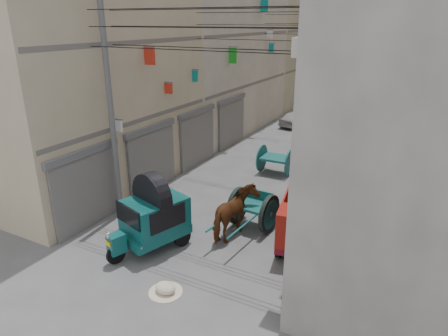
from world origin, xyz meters
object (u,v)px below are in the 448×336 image
Objects in this scene: auto_rickshaw at (153,215)px; distant_car_white at (297,118)px; feed_sack at (165,288)px; mini_truck at (301,227)px; tonga_cart at (253,209)px; distant_car_green at (361,84)px; horse at (235,214)px; second_cart at (276,159)px; distant_car_grey at (384,105)px.

auto_rickshaw reaches higher than distant_car_white.
mini_truck is at bearing 56.74° from feed_sack.
tonga_cart reaches higher than distant_car_green.
auto_rickshaw is 2.74m from horse.
horse is (0.99, -6.34, 0.15)m from second_cart.
mini_truck reaches higher than tonga_cart.
second_cart is at bearing 106.86° from mini_truck.
distant_car_white is at bearing 78.14° from distant_car_green.
distant_car_green is at bearing 91.46° from second_cart.
auto_rickshaw reaches higher than mini_truck.
mini_truck is at bearing 43.70° from auto_rickshaw.
mini_truck is 0.79× the size of distant_car_green.
auto_rickshaw reaches higher than distant_car_grey.
tonga_cart is 4.57m from feed_sack.
auto_rickshaw is at bearing 81.42° from distant_car_green.
mini_truck is 1.57× the size of horse.
distant_car_green is (-3.63, 10.14, 0.04)m from distant_car_grey.
mini_truck is 4.68m from feed_sack.
distant_car_white is at bearing 97.90° from feed_sack.
distant_car_white is at bearing -135.52° from distant_car_grey.
auto_rickshaw is 0.71× the size of distant_car_green.
feed_sack is at bearing 84.07° from distant_car_green.
mini_truck is at bearing -169.47° from horse.
mini_truck reaches higher than feed_sack.
auto_rickshaw is 1.41× the size of horse.
second_cart is 2.59× the size of feed_sack.
auto_rickshaw is at bearing 133.80° from feed_sack.
second_cart is 0.46× the size of distant_car_grey.
horse is at bearing 84.71° from feed_sack.
distant_car_grey is (1.46, 22.74, -0.17)m from tonga_cart.
auto_rickshaw is at bearing -125.87° from tonga_cart.
tonga_cart is 0.97× the size of mini_truck.
second_cart is at bearing 100.27° from auto_rickshaw.
second_cart is 0.37× the size of distant_car_green.
mini_truck is 2.11× the size of second_cart.
auto_rickshaw is 25.72m from distant_car_grey.
second_cart is 9.64m from distant_car_white.
distant_car_white is (-0.96, 17.55, -0.62)m from auto_rickshaw.
distant_car_grey reaches higher than feed_sack.
distant_car_grey is (-0.49, 23.36, -0.26)m from mini_truck.
horse is 0.66× the size of distant_car_white.
mini_truck is at bearing 88.66° from distant_car_green.
distant_car_white is (-2.03, 9.42, -0.18)m from second_cart.
auto_rickshaw is 0.92× the size of tonga_cart.
tonga_cart is at bearing 116.87° from distant_car_white.
horse is 16.05m from distant_car_white.
horse is at bearing 84.89° from distant_car_green.
distant_car_grey is 10.77m from distant_car_green.
horse reaches higher than tonga_cart.
auto_rickshaw is 0.93× the size of distant_car_white.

